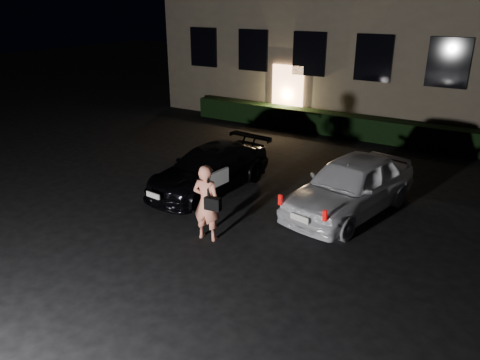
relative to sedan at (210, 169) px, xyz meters
The scene contains 5 objects.
ground 3.85m from the sedan, 57.49° to the right, with size 80.00×80.00×0.00m, color black.
hedge 7.58m from the sedan, 74.35° to the left, with size 15.00×0.70×0.85m, color black.
sedan is the anchor object (origin of this frame).
hatch 3.92m from the sedan, ahead, with size 2.54×4.51×1.45m.
man 2.98m from the sedan, 55.80° to the right, with size 0.77×0.50×1.76m.
Camera 1 is at (5.20, -6.82, 5.07)m, focal length 35.00 mm.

